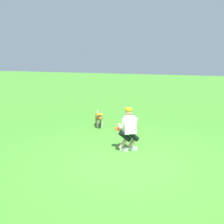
# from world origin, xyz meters

# --- Properties ---
(ground_plane) EXTENTS (60.00, 60.00, 0.00)m
(ground_plane) POSITION_xyz_m (0.00, 0.00, 0.00)
(ground_plane) COLOR #428A2B
(person) EXTENTS (0.71, 0.53, 1.29)m
(person) POSITION_xyz_m (0.19, -0.90, 0.70)
(person) COLOR silver
(person) RESTS_ON ground_plane
(dog) EXTENTS (0.58, 0.97, 0.56)m
(dog) POSITION_xyz_m (1.93, -3.03, 0.37)
(dog) COLOR olive
(dog) RESTS_ON ground_plane
(frisbee_flying) EXTENTS (0.37, 0.37, 0.07)m
(frisbee_flying) POSITION_xyz_m (1.80, -2.75, 0.56)
(frisbee_flying) COLOR yellow
(frisbee_held) EXTENTS (0.30, 0.30, 0.08)m
(frisbee_held) POSITION_xyz_m (0.55, -1.04, 0.61)
(frisbee_held) COLOR #F14C16
(frisbee_held) RESTS_ON person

